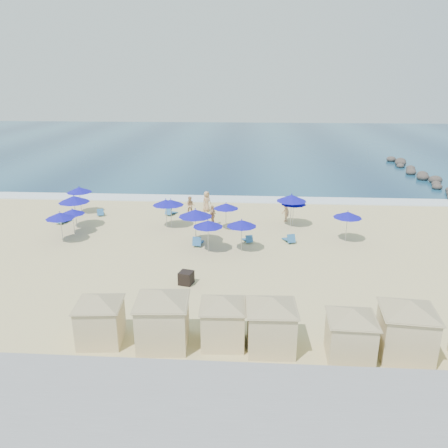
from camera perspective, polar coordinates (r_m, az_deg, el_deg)
The scene contains 35 objects.
ground at distance 28.52m, azimuth -4.26°, elevation -4.92°, with size 160.00×160.00×0.00m, color #CEBD82.
ocean at distance 81.78m, azimuth 1.03°, elevation 10.52°, with size 160.00×80.00×0.06m, color #0E2F4E.
surf_line at distance 43.08m, azimuth -1.48°, elevation 3.30°, with size 160.00×2.50×0.08m, color white.
seawall at distance 16.78m, azimuth -11.01°, elevation -21.26°, with size 160.00×6.10×1.22m.
rock_jetty at distance 55.77m, azimuth 24.99°, elevation 5.41°, with size 2.56×26.66×0.96m.
trash_bin at distance 25.44m, azimuth -4.96°, elevation -7.02°, with size 0.75×0.75×0.75m, color black.
cabana_0 at distance 20.46m, azimuth -15.96°, elevation -11.02°, with size 4.06×4.06×2.55m.
cabana_1 at distance 19.58m, azimuth -8.06°, elevation -11.13°, with size 4.66×4.66×2.93m.
cabana_2 at distance 19.57m, azimuth -0.12°, elevation -11.65°, with size 4.07×4.07×2.56m.
cabana_3 at distance 19.28m, azimuth 6.22°, elevation -11.91°, with size 4.37×4.37×2.75m.
cabana_4 at distance 19.39m, azimuth 16.29°, elevation -12.79°, with size 4.08×4.08×2.56m.
cabana_5 at distance 20.23m, azimuth 22.86°, elevation -11.60°, with size 4.57×4.57×2.88m.
umbrella_0 at distance 36.09m, azimuth -19.02°, elevation 3.10°, with size 2.39×2.39×2.72m.
umbrella_1 at distance 34.75m, azimuth -19.20°, elevation 1.54°, with size 1.82×1.82×2.07m.
umbrella_2 at distance 40.04m, azimuth -18.39°, elevation 4.27°, with size 2.16×2.16×2.45m.
umbrella_3 at distance 33.26m, azimuth -20.64°, elevation 1.05°, with size 2.04×2.04×2.32m.
umbrella_4 at distance 34.59m, azimuth -6.99°, elevation 2.83°, with size 2.09×2.09×2.38m.
umbrella_5 at distance 34.57m, azimuth -7.61°, elevation 2.82°, with size 2.10×2.10×2.39m.
umbrella_6 at distance 30.65m, azimuth -3.77°, elevation 1.44°, with size 2.38×2.38×2.70m.
umbrella_7 at distance 33.81m, azimuth 0.26°, elevation 2.38°, with size 1.96×1.96×2.23m.
umbrella_8 at distance 29.38m, azimuth -2.12°, elevation 0.05°, with size 2.05×2.05×2.33m.
umbrella_9 at distance 35.19m, azimuth 9.09°, elevation 2.89°, with size 2.02×2.02×2.30m.
umbrella_10 at distance 34.86m, azimuth 8.82°, elevation 3.39°, with size 2.39×2.39×2.72m.
umbrella_11 at distance 32.50m, azimuth 15.86°, elevation 1.18°, with size 2.06×2.06×2.34m.
umbrella_12 at distance 29.50m, azimuth 2.32°, elevation 0.12°, with size 2.05×2.05×2.33m.
beach_chair_0 at distance 38.22m, azimuth -20.37°, elevation 0.50°, with size 1.01×1.52×0.77m.
beach_chair_1 at distance 39.37m, azimuth -15.82°, elevation 1.42°, with size 0.87×1.31×0.67m.
beach_chair_2 at distance 38.31m, azimuth -7.00°, elevation 1.56°, with size 1.02×1.43×0.72m.
beach_chair_3 at distance 31.12m, azimuth -3.45°, elevation -2.34°, with size 0.69×1.39×0.75m.
beach_chair_4 at distance 31.71m, azimuth 3.14°, elevation -2.01°, with size 0.87×1.26×0.63m.
beach_chair_5 at distance 31.99m, azimuth 8.54°, elevation -1.95°, with size 0.96×1.43×0.72m.
beachgoer_0 at distance 37.93m, azimuth -4.41°, elevation 2.39°, with size 0.81×0.63×1.66m, color tan.
beachgoer_1 at distance 35.11m, azimuth -1.52°, elevation 1.13°, with size 0.99×0.41×1.68m, color tan.
beachgoer_2 at distance 36.47m, azimuth 8.04°, elevation 1.55°, with size 1.04×0.60×1.61m, color tan.
beachgoer_3 at distance 38.96m, azimuth -2.29°, elevation 2.98°, with size 0.89×0.58×1.82m, color tan.
Camera 1 is at (3.80, -25.92, 11.27)m, focal length 35.00 mm.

